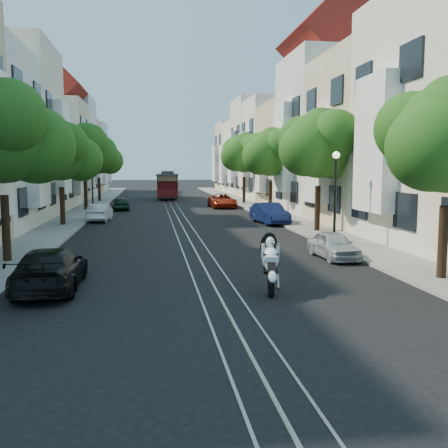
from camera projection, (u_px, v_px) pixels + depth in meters
name	position (u px, v px, depth m)	size (l,w,h in m)	color
ground	(172.00, 207.00, 45.23)	(200.00, 200.00, 0.00)	black
sidewalk_east	(250.00, 205.00, 46.26)	(2.50, 80.00, 0.12)	gray
sidewalk_west	(90.00, 207.00, 44.18)	(2.50, 80.00, 0.12)	gray
rail_left	(166.00, 207.00, 45.15)	(0.06, 80.00, 0.02)	gray
rail_slot	(172.00, 207.00, 45.23)	(0.06, 80.00, 0.02)	gray
rail_right	(178.00, 207.00, 45.30)	(0.06, 80.00, 0.02)	gray
lane_line	(172.00, 207.00, 45.23)	(0.08, 80.00, 0.01)	tan
townhouses_east	(300.00, 150.00, 46.26)	(7.75, 72.00, 12.00)	beige
townhouses_west	(33.00, 150.00, 42.86)	(7.75, 72.00, 11.76)	silver
tree_e_b	(320.00, 146.00, 27.03)	(4.93, 4.08, 6.68)	black
tree_e_c	(272.00, 154.00, 37.86)	(4.84, 3.99, 6.52)	black
tree_e_d	(245.00, 154.00, 48.64)	(5.01, 4.16, 6.85)	black
tree_w_a	(3.00, 135.00, 18.08)	(4.93, 4.08, 6.68)	black
tree_w_b	(62.00, 154.00, 29.92)	(4.72, 3.87, 6.27)	black
tree_w_c	(85.00, 149.00, 40.66)	(5.13, 4.28, 7.09)	black
tree_w_d	(99.00, 157.00, 51.52)	(4.84, 3.99, 6.52)	black
lamp_east	(335.00, 184.00, 22.21)	(0.32, 0.32, 4.16)	black
lamp_west	(92.00, 177.00, 38.10)	(0.32, 0.32, 4.16)	black
sportbike_rider	(270.00, 261.00, 14.29)	(0.78, 1.93, 1.72)	black
cable_car	(168.00, 184.00, 56.42)	(2.79, 7.60, 2.87)	black
parked_car_e_near	(334.00, 245.00, 19.64)	(1.26, 3.14, 1.07)	#AAAEB6
parked_car_e_mid	(270.00, 213.00, 31.74)	(1.41, 4.03, 1.33)	#0D1743
parked_car_e_far	(222.00, 201.00, 44.31)	(2.09, 4.53, 1.26)	#99250D
parked_car_w_near	(51.00, 269.00, 14.60)	(1.75, 4.31, 1.25)	black
parked_car_w_mid	(100.00, 212.00, 33.31)	(1.24, 3.56, 1.17)	silver
parked_car_w_far	(121.00, 203.00, 41.91)	(1.33, 3.32, 1.13)	black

